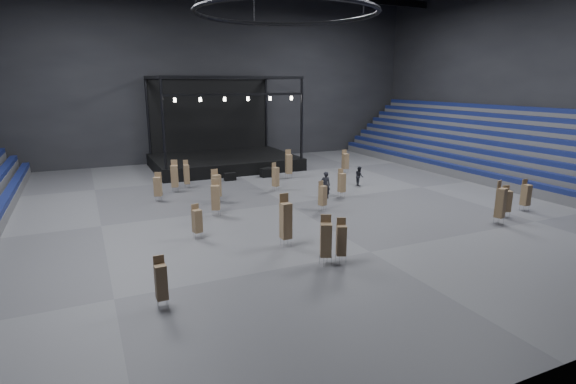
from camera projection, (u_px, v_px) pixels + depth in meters
name	position (u px, v px, depth m)	size (l,w,h in m)	color
floor	(287.00, 204.00, 32.56)	(50.00, 50.00, 0.00)	#4A4A4D
wall_back	(207.00, 78.00, 48.94)	(50.00, 0.20, 18.00)	black
wall_right	(538.00, 77.00, 40.57)	(0.20, 42.00, 18.00)	black
bleachers_right	(512.00, 158.00, 41.46)	(7.20, 40.00, 6.40)	#4B4B4E
stage	(222.00, 153.00, 46.54)	(14.00, 10.00, 9.20)	black
truss_ring	(286.00, 13.00, 29.46)	(12.30, 12.30, 5.15)	black
flight_case_left	(230.00, 177.00, 40.18)	(1.04, 0.52, 0.69)	black
flight_case_mid	(268.00, 173.00, 41.61)	(1.18, 0.59, 0.79)	black
flight_case_right	(266.00, 172.00, 41.83)	(1.23, 0.61, 0.82)	black
chair_stack_0	(289.00, 163.00, 40.88)	(0.61, 0.61, 2.62)	silver
chair_stack_1	(187.00, 174.00, 37.13)	(0.42, 0.42, 2.34)	silver
chair_stack_2	(341.00, 240.00, 21.72)	(0.61, 0.61, 2.23)	silver
chair_stack_3	(216.00, 197.00, 29.27)	(0.70, 0.70, 2.46)	silver
chair_stack_4	(216.00, 185.00, 32.64)	(0.66, 0.66, 2.44)	silver
chair_stack_5	(158.00, 186.00, 32.97)	(0.67, 0.67, 2.16)	silver
chair_stack_6	(161.00, 281.00, 17.33)	(0.45, 0.45, 2.11)	silver
chair_stack_7	(342.00, 182.00, 34.26)	(0.50, 0.50, 2.19)	silver
chair_stack_8	(506.00, 200.00, 29.03)	(0.62, 0.62, 2.11)	silver
chair_stack_9	(276.00, 176.00, 36.20)	(0.58, 0.58, 2.29)	silver
chair_stack_10	(323.00, 195.00, 30.60)	(0.56, 0.56, 2.06)	silver
chair_stack_11	(501.00, 202.00, 27.63)	(0.62, 0.62, 2.73)	silver
chair_stack_12	(197.00, 220.00, 25.05)	(0.55, 0.55, 1.99)	silver
chair_stack_13	(286.00, 220.00, 23.82)	(0.55, 0.55, 2.88)	silver
chair_stack_14	(326.00, 239.00, 21.40)	(0.71, 0.71, 2.47)	silver
chair_stack_15	(526.00, 194.00, 30.45)	(0.51, 0.51, 2.19)	silver
chair_stack_16	(345.00, 161.00, 43.22)	(0.57, 0.57, 2.25)	silver
chair_stack_17	(175.00, 176.00, 35.67)	(0.65, 0.65, 2.60)	silver
man_center	(325.00, 185.00, 33.83)	(0.75, 0.49, 2.06)	black
crew_member	(359.00, 176.00, 38.14)	(0.80, 0.62, 1.64)	black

